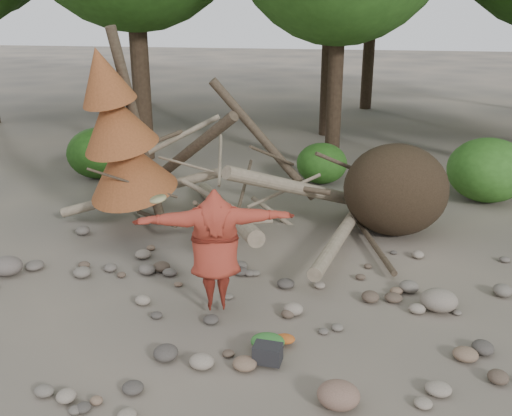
# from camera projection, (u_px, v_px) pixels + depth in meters

# --- Properties ---
(ground) EXTENTS (120.00, 120.00, 0.00)m
(ground) POSITION_uv_depth(u_px,v_px,m) (233.00, 324.00, 8.88)
(ground) COLOR #514C44
(ground) RESTS_ON ground
(deadfall_pile) EXTENTS (8.55, 5.24, 3.30)m
(deadfall_pile) POSITION_uv_depth(u_px,v_px,m) (368.00, 191.00, 12.15)
(deadfall_pile) COLOR #332619
(deadfall_pile) RESTS_ON ground
(dead_conifer) EXTENTS (2.06, 2.16, 4.35)m
(dead_conifer) POSITION_uv_depth(u_px,v_px,m) (120.00, 137.00, 11.82)
(dead_conifer) COLOR #4C3F30
(dead_conifer) RESTS_ON ground
(bush_left) EXTENTS (1.80, 1.80, 1.44)m
(bush_left) POSITION_uv_depth(u_px,v_px,m) (99.00, 153.00, 16.24)
(bush_left) COLOR #214C14
(bush_left) RESTS_ON ground
(bush_mid) EXTENTS (1.40, 1.40, 1.12)m
(bush_mid) POSITION_uv_depth(u_px,v_px,m) (322.00, 163.00, 15.79)
(bush_mid) COLOR #2B601C
(bush_mid) RESTS_ON ground
(bush_right) EXTENTS (2.00, 2.00, 1.60)m
(bush_right) POSITION_uv_depth(u_px,v_px,m) (488.00, 170.00, 14.26)
(bush_right) COLOR #367223
(bush_right) RESTS_ON ground
(frisbee_thrower) EXTENTS (2.55, 1.34, 2.00)m
(frisbee_thrower) POSITION_uv_depth(u_px,v_px,m) (215.00, 249.00, 8.91)
(frisbee_thrower) COLOR maroon
(frisbee_thrower) RESTS_ON ground
(backpack) EXTENTS (0.41, 0.29, 0.26)m
(backpack) POSITION_uv_depth(u_px,v_px,m) (268.00, 357.00, 7.82)
(backpack) COLOR black
(backpack) RESTS_ON ground
(cloth_green) EXTENTS (0.49, 0.41, 0.18)m
(cloth_green) POSITION_uv_depth(u_px,v_px,m) (268.00, 345.00, 8.17)
(cloth_green) COLOR #2F6E2C
(cloth_green) RESTS_ON ground
(cloth_orange) EXTENTS (0.30, 0.24, 0.11)m
(cloth_orange) POSITION_uv_depth(u_px,v_px,m) (285.00, 342.00, 8.31)
(cloth_orange) COLOR #A84F1C
(cloth_orange) RESTS_ON ground
(boulder_front_right) EXTENTS (0.53, 0.48, 0.32)m
(boulder_front_right) POSITION_uv_depth(u_px,v_px,m) (339.00, 395.00, 7.01)
(boulder_front_right) COLOR #7E5E4F
(boulder_front_right) RESTS_ON ground
(boulder_mid_right) EXTENTS (0.60, 0.54, 0.36)m
(boulder_mid_right) POSITION_uv_depth(u_px,v_px,m) (439.00, 300.00, 9.23)
(boulder_mid_right) COLOR gray
(boulder_mid_right) RESTS_ON ground
(boulder_mid_left) EXTENTS (0.58, 0.52, 0.35)m
(boulder_mid_left) POSITION_uv_depth(u_px,v_px,m) (7.00, 266.00, 10.45)
(boulder_mid_left) COLOR #645A54
(boulder_mid_left) RESTS_ON ground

